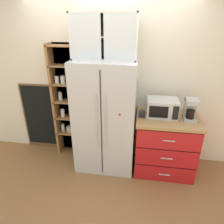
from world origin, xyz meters
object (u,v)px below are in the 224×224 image
Objects in this scene: chalkboard_menu at (40,117)px; coffee_maker at (191,109)px; bottle_clear at (168,109)px; refrigerator at (106,117)px; microwave at (162,108)px; mug_charcoal at (142,114)px.

coffee_maker is at bearing -6.77° from chalkboard_menu.
chalkboard_menu is at bearing 174.16° from bottle_clear.
refrigerator is 3.92× the size of microwave.
mug_charcoal is (-0.29, -0.08, -0.08)m from microwave.
microwave is 0.10m from bottle_clear.
microwave is at bearing -163.43° from bottle_clear.
microwave is at bearing -6.87° from chalkboard_menu.
refrigerator is 0.56m from mug_charcoal.
microwave is at bearing 173.78° from coffee_maker.
chalkboard_menu reaches higher than bottle_clear.
refrigerator is at bearing -179.75° from coffee_maker.
refrigerator is 1.24m from coffee_maker.
refrigerator is 0.94m from bottle_clear.
coffee_maker reaches higher than mug_charcoal.
mug_charcoal is at bearing -10.48° from chalkboard_menu.
chalkboard_menu is (-1.80, 0.33, -0.35)m from mug_charcoal.
chalkboard_menu is (-2.08, 0.25, -0.43)m from microwave.
mug_charcoal is at bearing -163.93° from bottle_clear.
chalkboard_menu is at bearing 173.23° from coffee_maker.
microwave is 0.36× the size of chalkboard_menu.
microwave is 1.42× the size of coffee_maker.
microwave is (0.83, 0.05, 0.19)m from refrigerator.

